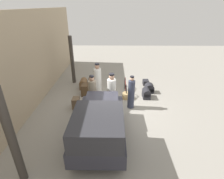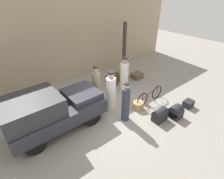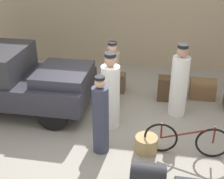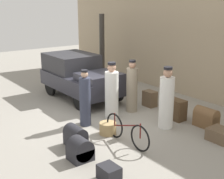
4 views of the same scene
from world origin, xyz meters
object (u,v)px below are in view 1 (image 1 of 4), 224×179
(suitcase_tan_flat, at_px, (85,90))
(trunk_umber_medium, at_px, (83,84))
(truck, at_px, (100,123))
(porter_carrying_trunk, at_px, (131,93))
(suitcase_small_leather, at_px, (76,103))
(trunk_large_brown, at_px, (93,80))
(porter_lifting_near_truck, at_px, (112,92))
(porter_standing_middle, at_px, (98,80))
(porter_with_bicycle, at_px, (93,94))
(wicker_basket, at_px, (127,96))
(suitcase_black_upright, at_px, (146,82))
(trunk_wicker_pale, at_px, (146,93))
(trunk_barrel_dark, at_px, (149,88))
(bicycle, at_px, (126,87))

(suitcase_tan_flat, distance_m, trunk_umber_medium, 0.95)
(truck, height_order, trunk_umber_medium, truck)
(porter_carrying_trunk, distance_m, suitcase_small_leather, 2.76)
(trunk_large_brown, bearing_deg, truck, -170.73)
(porter_lifting_near_truck, bearing_deg, porter_standing_middle, 28.29)
(truck, distance_m, porter_with_bicycle, 2.48)
(wicker_basket, distance_m, porter_carrying_trunk, 1.11)
(wicker_basket, height_order, suitcase_tan_flat, suitcase_tan_flat)
(wicker_basket, xyz_separation_m, suitcase_black_upright, (1.87, -1.34, -0.01))
(trunk_wicker_pale, bearing_deg, porter_with_bicycle, 111.70)
(suitcase_black_upright, xyz_separation_m, trunk_umber_medium, (-0.55, 3.93, 0.14))
(wicker_basket, xyz_separation_m, porter_standing_middle, (0.63, 1.62, 0.65))
(suitcase_tan_flat, height_order, trunk_wicker_pale, suitcase_tan_flat)
(suitcase_black_upright, height_order, trunk_barrel_dark, trunk_barrel_dark)
(porter_standing_middle, distance_m, suitcase_small_leather, 1.98)
(suitcase_small_leather, height_order, suitcase_black_upright, suitcase_small_leather)
(porter_carrying_trunk, relative_size, suitcase_small_leather, 3.06)
(porter_standing_middle, height_order, suitcase_black_upright, porter_standing_middle)
(porter_lifting_near_truck, bearing_deg, bicycle, -25.04)
(suitcase_tan_flat, bearing_deg, trunk_umber_medium, 15.03)
(porter_carrying_trunk, height_order, suitcase_tan_flat, porter_carrying_trunk)
(porter_standing_middle, xyz_separation_m, suitcase_black_upright, (1.24, -2.97, -0.66))
(suitcase_tan_flat, relative_size, trunk_umber_medium, 0.94)
(porter_standing_middle, xyz_separation_m, trunk_wicker_pale, (-0.51, -2.72, -0.56))
(truck, bearing_deg, porter_with_bicycle, 12.40)
(wicker_basket, height_order, porter_lifting_near_truck, porter_lifting_near_truck)
(trunk_wicker_pale, bearing_deg, porter_lifting_near_truck, 117.85)
(trunk_umber_medium, bearing_deg, suitcase_black_upright, -82.05)
(bicycle, relative_size, porter_with_bicycle, 0.98)
(wicker_basket, xyz_separation_m, trunk_umber_medium, (1.32, 2.59, 0.13))
(porter_with_bicycle, distance_m, trunk_umber_medium, 2.53)
(porter_lifting_near_truck, distance_m, porter_carrying_trunk, 0.95)
(truck, relative_size, trunk_large_brown, 5.94)
(truck, bearing_deg, porter_standing_middle, 6.01)
(trunk_umber_medium, bearing_deg, porter_standing_middle, -125.59)
(truck, distance_m, suitcase_tan_flat, 4.03)
(trunk_umber_medium, bearing_deg, porter_carrying_trunk, -129.28)
(trunk_umber_medium, bearing_deg, porter_with_bicycle, -159.73)
(bicycle, xyz_separation_m, suitcase_tan_flat, (-0.39, 2.32, -0.03))
(truck, relative_size, suitcase_black_upright, 7.75)
(porter_lifting_near_truck, height_order, suitcase_small_leather, porter_lifting_near_truck)
(truck, xyz_separation_m, porter_carrying_trunk, (2.51, -1.34, -0.10))
(porter_with_bicycle, bearing_deg, bicycle, -43.46)
(wicker_basket, xyz_separation_m, porter_with_bicycle, (-1.01, 1.73, 0.63))
(porter_lifting_near_truck, distance_m, trunk_barrel_dark, 2.81)
(porter_carrying_trunk, height_order, trunk_umber_medium, porter_carrying_trunk)
(porter_with_bicycle, bearing_deg, trunk_barrel_dark, -59.89)
(porter_with_bicycle, distance_m, suitcase_tan_flat, 1.61)
(trunk_barrel_dark, distance_m, trunk_wicker_pale, 0.73)
(porter_with_bicycle, distance_m, trunk_wicker_pale, 3.08)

